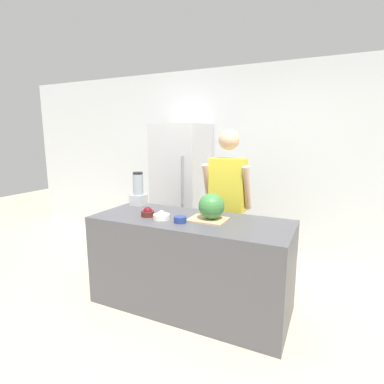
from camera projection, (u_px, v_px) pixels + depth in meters
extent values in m
plane|color=beige|center=(172.00, 326.00, 2.65)|extent=(14.00, 14.00, 0.00)
cube|color=silver|center=(242.00, 161.00, 4.27)|extent=(8.00, 0.06, 2.60)
cube|color=#4C4C51|center=(190.00, 263.00, 2.91)|extent=(1.88, 0.77, 0.89)
cube|color=#B7B7BC|center=(182.00, 189.00, 4.31)|extent=(0.66, 0.70, 1.82)
cylinder|color=gray|center=(182.00, 180.00, 3.87)|extent=(0.02, 0.02, 0.64)
cube|color=#333338|center=(227.00, 246.00, 3.43)|extent=(0.29, 0.18, 0.83)
cube|color=gold|center=(228.00, 185.00, 3.30)|extent=(0.38, 0.22, 0.59)
sphere|color=#DBAD89|center=(229.00, 140.00, 3.21)|extent=(0.22, 0.22, 0.22)
cylinder|color=#DBAD89|center=(208.00, 185.00, 3.36)|extent=(0.07, 0.24, 0.49)
cylinder|color=#DBAD89|center=(247.00, 188.00, 3.17)|extent=(0.07, 0.24, 0.49)
cube|color=tan|center=(208.00, 219.00, 2.77)|extent=(0.34, 0.27, 0.01)
sphere|color=#3D7F3D|center=(211.00, 206.00, 2.75)|extent=(0.24, 0.24, 0.24)
cylinder|color=#511E19|center=(148.00, 214.00, 2.90)|extent=(0.13, 0.13, 0.05)
sphere|color=maroon|center=(148.00, 211.00, 2.90)|extent=(0.08, 0.08, 0.08)
cylinder|color=white|center=(162.00, 217.00, 2.80)|extent=(0.16, 0.16, 0.05)
sphere|color=white|center=(161.00, 214.00, 2.80)|extent=(0.07, 0.07, 0.07)
cylinder|color=navy|center=(180.00, 220.00, 2.69)|extent=(0.11, 0.11, 0.06)
cube|color=#B7B7BC|center=(139.00, 200.00, 3.37)|extent=(0.15, 0.15, 0.12)
cylinder|color=#99A3AD|center=(138.00, 184.00, 3.34)|extent=(0.12, 0.12, 0.23)
cylinder|color=black|center=(138.00, 173.00, 3.32)|extent=(0.11, 0.11, 0.02)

